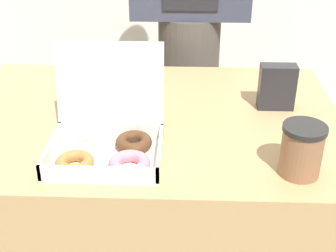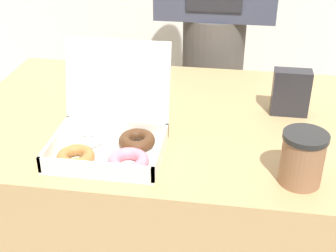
{
  "view_description": "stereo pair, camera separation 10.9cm",
  "coord_description": "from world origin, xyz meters",
  "px_view_note": "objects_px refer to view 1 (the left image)",
  "views": [
    {
      "loc": [
        0.11,
        -1.19,
        1.39
      ],
      "look_at": [
        0.07,
        -0.24,
        0.86
      ],
      "focal_mm": 50.0,
      "sensor_mm": 36.0,
      "label": 1
    },
    {
      "loc": [
        0.22,
        -1.18,
        1.39
      ],
      "look_at": [
        0.07,
        -0.24,
        0.86
      ],
      "focal_mm": 50.0,
      "sensor_mm": 36.0,
      "label": 2
    }
  ],
  "objects_px": {
    "donut_box": "(107,141)",
    "napkin_holder": "(277,87)",
    "person_customer": "(190,11)",
    "coffee_cup": "(302,150)"
  },
  "relations": [
    {
      "from": "person_customer",
      "to": "donut_box",
      "type": "bearing_deg",
      "value": -103.69
    },
    {
      "from": "coffee_cup",
      "to": "person_customer",
      "type": "height_order",
      "value": "person_customer"
    },
    {
      "from": "donut_box",
      "to": "coffee_cup",
      "type": "height_order",
      "value": "donut_box"
    },
    {
      "from": "napkin_holder",
      "to": "person_customer",
      "type": "xyz_separation_m",
      "value": [
        -0.25,
        0.56,
        0.07
      ]
    },
    {
      "from": "coffee_cup",
      "to": "napkin_holder",
      "type": "relative_size",
      "value": 0.94
    },
    {
      "from": "napkin_holder",
      "to": "coffee_cup",
      "type": "bearing_deg",
      "value": -89.87
    },
    {
      "from": "donut_box",
      "to": "coffee_cup",
      "type": "bearing_deg",
      "value": -7.65
    },
    {
      "from": "donut_box",
      "to": "coffee_cup",
      "type": "xyz_separation_m",
      "value": [
        0.46,
        -0.06,
        0.02
      ]
    },
    {
      "from": "napkin_holder",
      "to": "donut_box",
      "type": "bearing_deg",
      "value": -148.58
    },
    {
      "from": "donut_box",
      "to": "napkin_holder",
      "type": "height_order",
      "value": "donut_box"
    }
  ]
}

